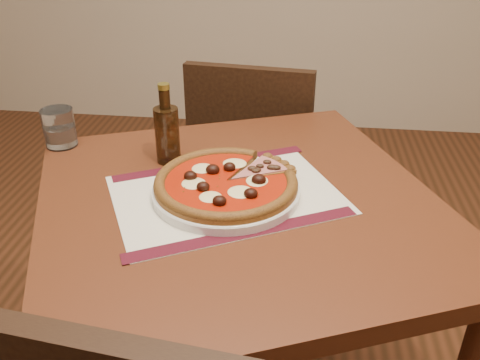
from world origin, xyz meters
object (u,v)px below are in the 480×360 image
Objects in this scene: table at (239,237)px; chair_far at (254,161)px; plate at (226,190)px; bottle at (167,132)px; pizza at (226,182)px; water_glass at (59,128)px.

chair_far reaches higher than table.
chair_far is at bearing 90.41° from plate.
plate is at bearing -41.71° from bottle.
pizza is 0.48m from water_glass.
table is at bearing 99.63° from chair_far.
chair_far is 0.74m from pizza.
table is 0.14m from pizza.
pizza reaches higher than plate.
bottle reaches higher than chair_far.
plate is (-0.03, 0.01, 0.11)m from table.
water_glass is at bearing 156.73° from plate.
pizza is 3.14× the size of water_glass.
plate reaches higher than table.
plate is 1.03× the size of pizza.
chair_far is 0.65m from bottle.
plate is 3.25× the size of water_glass.
plate is (0.00, -0.68, 0.28)m from chair_far.
table is 0.29m from bottle.
bottle reaches higher than water_glass.
table is 0.70m from chair_far.
plate is at bearing -23.27° from water_glass.
pizza is at bearing -23.32° from water_glass.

